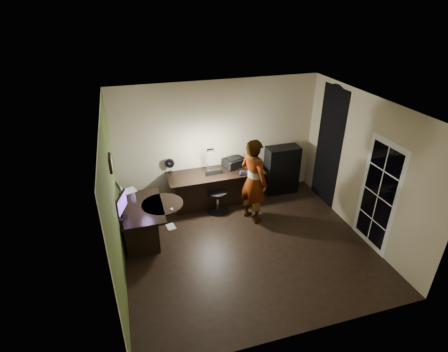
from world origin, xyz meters
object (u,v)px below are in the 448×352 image
object	(u,v)px
office_chair	(217,193)
person	(254,181)
monitor	(121,210)
desk_left	(143,223)
cabinet	(282,170)
desk_right	(216,188)

from	to	relation	value
office_chair	person	bearing A→B (deg)	-43.09
monitor	desk_left	bearing A→B (deg)	55.09
cabinet	person	bearing A→B (deg)	-139.97
monitor	person	world-z (taller)	person
person	cabinet	bearing A→B (deg)	-74.51
desk_left	person	bearing A→B (deg)	1.40
cabinet	office_chair	bearing A→B (deg)	-167.26
desk_left	person	size ratio (longest dim) A/B	0.71
cabinet	monitor	bearing A→B (deg)	-161.97
person	monitor	bearing A→B (deg)	72.04
desk_right	cabinet	size ratio (longest dim) A/B	1.83
monitor	cabinet	bearing A→B (deg)	36.91
desk_right	monitor	distance (m)	2.34
desk_right	person	world-z (taller)	person
desk_right	person	xyz separation A→B (m)	(0.58, -0.78, 0.51)
cabinet	person	world-z (taller)	person
cabinet	person	xyz separation A→B (m)	(-1.06, -0.89, 0.33)
desk_left	person	world-z (taller)	person
desk_right	cabinet	world-z (taller)	cabinet
desk_right	person	distance (m)	1.10
cabinet	monitor	size ratio (longest dim) A/B	2.30
person	desk_left	bearing A→B (deg)	66.54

